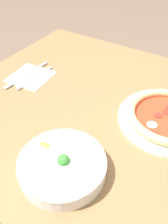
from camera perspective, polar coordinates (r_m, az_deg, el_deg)
ground_plane at (r=1.46m, az=4.40°, el=-23.89°), size 8.00×8.00×0.00m
dining_table at (r=0.91m, az=6.52°, el=-5.78°), size 1.14×0.92×0.78m
bowl at (r=0.65m, az=-5.04°, el=-11.99°), size 0.23×0.23×0.07m
napkin at (r=1.02m, az=-12.08°, el=7.89°), size 0.16×0.16×0.00m
fork at (r=1.00m, az=-11.05°, el=7.79°), size 0.02×0.19×0.00m
knife at (r=1.03m, az=-12.50°, el=8.59°), size 0.03×0.23×0.01m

